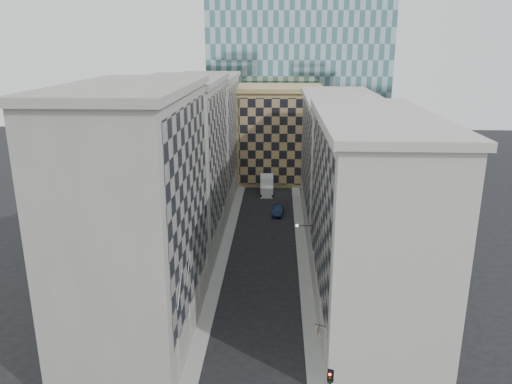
% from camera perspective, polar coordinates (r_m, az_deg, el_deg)
% --- Properties ---
extents(sidewalk_west, '(1.50, 100.00, 0.15)m').
position_cam_1_polar(sidewalk_west, '(67.66, -3.66, -6.78)').
color(sidewalk_west, gray).
rests_on(sidewalk_west, ground).
extents(sidewalk_east, '(1.50, 100.00, 0.15)m').
position_cam_1_polar(sidewalk_east, '(67.37, 5.32, -6.93)').
color(sidewalk_east, gray).
rests_on(sidewalk_east, ground).
extents(bldg_left_a, '(10.80, 22.80, 23.70)m').
position_cam_1_polar(bldg_left_a, '(47.04, -13.27, -2.62)').
color(bldg_left_a, gray).
rests_on(bldg_left_a, ground).
extents(bldg_left_b, '(10.80, 22.80, 22.70)m').
position_cam_1_polar(bldg_left_b, '(67.73, -8.31, 3.16)').
color(bldg_left_b, gray).
rests_on(bldg_left_b, ground).
extents(bldg_left_c, '(10.80, 22.80, 21.70)m').
position_cam_1_polar(bldg_left_c, '(89.05, -5.68, 6.19)').
color(bldg_left_c, gray).
rests_on(bldg_left_c, ground).
extents(bldg_right_a, '(10.80, 26.80, 20.70)m').
position_cam_1_polar(bldg_right_a, '(50.35, 12.79, -3.10)').
color(bldg_right_a, '#B4B0A5').
rests_on(bldg_right_a, ground).
extents(bldg_right_b, '(10.80, 28.80, 19.70)m').
position_cam_1_polar(bldg_right_b, '(76.14, 9.38, 3.48)').
color(bldg_right_b, '#B4B0A5').
rests_on(bldg_right_b, ground).
extents(tan_block, '(16.80, 14.80, 18.80)m').
position_cam_1_polar(tan_block, '(101.07, 2.69, 6.72)').
color(tan_block, tan).
rests_on(tan_block, ground).
extents(church_tower, '(7.20, 7.20, 51.50)m').
position_cam_1_polar(church_tower, '(113.63, 1.77, 16.72)').
color(church_tower, '#2F2924').
rests_on(church_tower, ground).
extents(flagpoles_left, '(0.10, 6.33, 2.33)m').
position_cam_1_polar(flagpoles_left, '(42.90, -8.22, -9.82)').
color(flagpoles_left, gray).
rests_on(flagpoles_left, ground).
extents(bracket_lamp, '(1.98, 0.36, 0.36)m').
position_cam_1_polar(bracket_lamp, '(59.47, 4.89, -3.84)').
color(bracket_lamp, black).
rests_on(bracket_lamp, ground).
extents(traffic_light, '(0.47, 0.46, 3.86)m').
position_cam_1_polar(traffic_light, '(39.82, 8.43, -20.80)').
color(traffic_light, black).
rests_on(traffic_light, sidewalk_east).
extents(box_truck, '(2.55, 5.93, 3.22)m').
position_cam_1_polar(box_truck, '(92.50, 1.24, 0.67)').
color(box_truck, white).
rests_on(box_truck, ground).
extents(dark_car, '(1.99, 4.66, 1.49)m').
position_cam_1_polar(dark_car, '(81.45, 2.53, -2.09)').
color(dark_car, '#101E3B').
rests_on(dark_car, ground).
extents(shop_sign, '(0.86, 0.76, 0.89)m').
position_cam_1_polar(shop_sign, '(43.90, 7.10, -15.35)').
color(shop_sign, black).
rests_on(shop_sign, ground).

